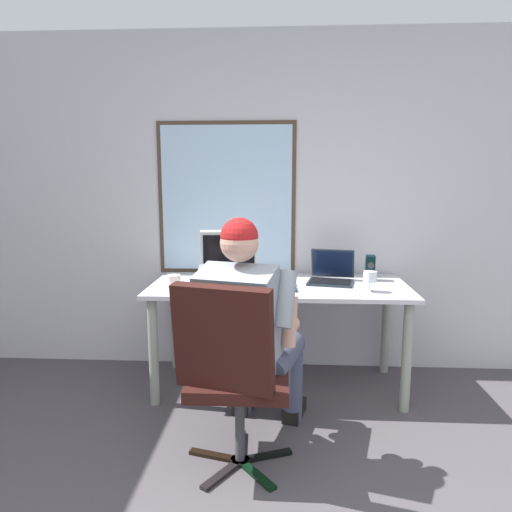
# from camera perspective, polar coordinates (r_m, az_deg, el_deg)

# --- Properties ---
(wall_rear) EXTENTS (5.44, 0.08, 2.51)m
(wall_rear) POSITION_cam_1_polar(r_m,az_deg,el_deg) (3.61, 4.06, 6.18)
(wall_rear) COLOR silver
(wall_rear) RESTS_ON ground
(desk) EXTENTS (1.74, 0.76, 0.74)m
(desk) POSITION_cam_1_polar(r_m,az_deg,el_deg) (3.27, 2.77, -5.09)
(desk) COLOR gray
(desk) RESTS_ON ground
(office_chair) EXTENTS (0.57, 0.61, 0.99)m
(office_chair) POSITION_cam_1_polar(r_m,az_deg,el_deg) (2.34, -2.91, -12.95)
(office_chair) COLOR black
(office_chair) RESTS_ON ground
(person_seated) EXTENTS (0.64, 0.89, 1.27)m
(person_seated) POSITION_cam_1_polar(r_m,az_deg,el_deg) (2.55, -0.84, -8.74)
(person_seated) COLOR #43485D
(person_seated) RESTS_ON ground
(crt_monitor) EXTENTS (0.39, 0.21, 0.36)m
(crt_monitor) POSITION_cam_1_polar(r_m,az_deg,el_deg) (3.23, -3.29, 0.21)
(crt_monitor) COLOR beige
(crt_monitor) RESTS_ON desk
(laptop) EXTENTS (0.35, 0.35, 0.22)m
(laptop) POSITION_cam_1_polar(r_m,az_deg,el_deg) (3.36, 9.01, -2.07)
(laptop) COLOR #1E282F
(laptop) RESTS_ON desk
(wine_glass) EXTENTS (0.09, 0.09, 0.13)m
(wine_glass) POSITION_cam_1_polar(r_m,az_deg,el_deg) (3.11, 13.49, -2.54)
(wine_glass) COLOR silver
(wine_glass) RESTS_ON desk
(desk_speaker) EXTENTS (0.07, 0.10, 0.18)m
(desk_speaker) POSITION_cam_1_polar(r_m,az_deg,el_deg) (3.45, 13.51, -1.40)
(desk_speaker) COLOR black
(desk_speaker) RESTS_ON desk
(cd_case) EXTENTS (0.15, 0.13, 0.01)m
(cd_case) POSITION_cam_1_polar(r_m,az_deg,el_deg) (3.09, 3.61, -4.02)
(cd_case) COLOR #1A252F
(cd_case) RESTS_ON desk
(coffee_mug) EXTENTS (0.09, 0.09, 0.10)m
(coffee_mug) POSITION_cam_1_polar(r_m,az_deg,el_deg) (3.13, -9.82, -3.14)
(coffee_mug) COLOR silver
(coffee_mug) RESTS_ON desk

